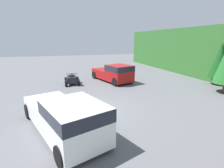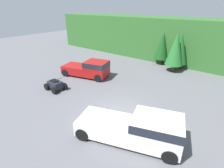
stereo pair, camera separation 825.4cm
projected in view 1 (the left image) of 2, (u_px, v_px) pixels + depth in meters
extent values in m
plane|color=#5B5B60|center=(91.00, 111.00, 10.65)|extent=(80.00, 80.00, 0.00)
cylinder|color=brown|center=(217.00, 81.00, 16.78)|extent=(0.24, 0.24, 0.72)
cone|color=#144719|center=(220.00, 60.00, 16.29)|extent=(1.76, 1.76, 3.28)
cube|color=maroon|center=(119.00, 73.00, 17.07)|extent=(2.73, 2.57, 1.58)
cube|color=#1E232D|center=(119.00, 68.00, 16.94)|extent=(2.76, 2.60, 0.51)
cube|color=maroon|center=(106.00, 73.00, 19.18)|extent=(3.21, 2.71, 0.86)
cylinder|color=black|center=(131.00, 79.00, 17.23)|extent=(0.84, 0.49, 0.79)
cylinder|color=black|center=(115.00, 82.00, 16.22)|extent=(0.84, 0.49, 0.79)
cylinder|color=black|center=(109.00, 73.00, 20.44)|extent=(0.84, 0.49, 0.79)
cylinder|color=black|center=(95.00, 75.00, 19.43)|extent=(0.84, 0.49, 0.79)
cube|color=white|center=(75.00, 123.00, 6.87)|extent=(3.14, 2.77, 1.58)
cube|color=#1E232D|center=(75.00, 111.00, 6.74)|extent=(3.17, 2.79, 0.51)
cube|color=white|center=(52.00, 109.00, 9.22)|extent=(3.69, 2.96, 0.86)
cylinder|color=black|center=(106.00, 138.00, 6.94)|extent=(0.84, 0.52, 0.79)
cylinder|color=black|center=(61.00, 156.00, 5.86)|extent=(0.84, 0.52, 0.79)
cylinder|color=black|center=(61.00, 104.00, 10.67)|extent=(0.84, 0.52, 0.79)
cylinder|color=black|center=(29.00, 111.00, 9.59)|extent=(0.84, 0.52, 0.79)
cylinder|color=black|center=(79.00, 82.00, 16.39)|extent=(0.63, 0.24, 0.62)
cylinder|color=black|center=(66.00, 83.00, 16.08)|extent=(0.63, 0.24, 0.62)
cylinder|color=black|center=(77.00, 80.00, 17.52)|extent=(0.63, 0.24, 0.62)
cylinder|color=black|center=(66.00, 80.00, 17.21)|extent=(0.63, 0.24, 0.62)
cube|color=#1E232D|center=(72.00, 79.00, 16.75)|extent=(1.38, 0.91, 0.58)
cylinder|color=black|center=(72.00, 75.00, 16.17)|extent=(0.05, 0.05, 0.35)
cylinder|color=black|center=(72.00, 74.00, 16.13)|extent=(0.07, 1.05, 0.04)
cube|color=black|center=(72.00, 76.00, 16.80)|extent=(0.80, 0.52, 0.08)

